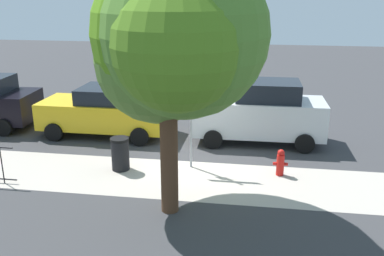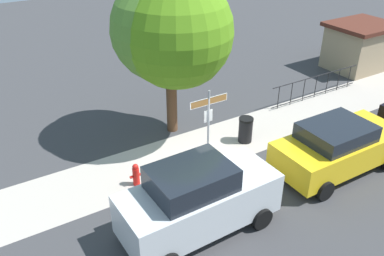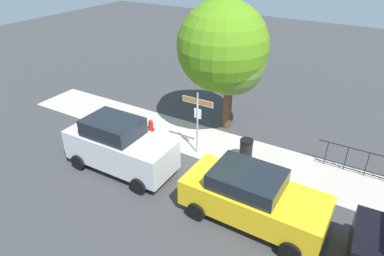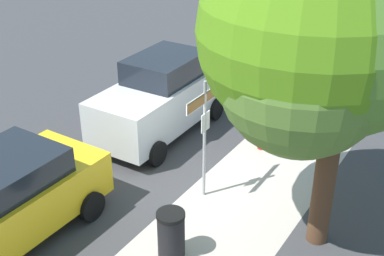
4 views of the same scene
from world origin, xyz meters
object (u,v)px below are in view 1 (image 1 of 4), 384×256
Objects in this scene: car_yellow at (106,111)px; street_sign at (191,106)px; car_silver at (260,112)px; trash_bin at (120,154)px; fire_hydrant at (280,162)px; shade_tree at (176,40)px.

street_sign is at bearing 144.74° from car_yellow.
street_sign is at bearing 51.00° from car_silver.
car_silver is at bearing -142.81° from trash_bin.
fire_hydrant is (-2.61, 0.20, -1.52)m from street_sign.
shade_tree is at bearing 40.10° from fire_hydrant.
car_silver reaches higher than trash_bin.
shade_tree is (-0.04, 2.37, 2.12)m from street_sign.
car_silver reaches higher than fire_hydrant.
trash_bin is (2.02, 0.50, -1.41)m from street_sign.
car_silver is (-2.01, -2.56, -0.84)m from street_sign.
car_yellow is at bearing -35.85° from street_sign.
fire_hydrant is at bearing 101.42° from car_silver.
trash_bin is (-1.47, 3.02, -0.41)m from car_yellow.
shade_tree reaches higher than street_sign.
trash_bin is (4.63, 0.30, 0.11)m from fire_hydrant.
car_yellow is 6.70m from fire_hydrant.
street_sign is 0.63× the size of car_silver.
shade_tree reaches higher than car_yellow.
fire_hydrant is at bearing 156.56° from car_yellow.
car_yellow is at bearing -24.04° from fire_hydrant.
car_silver is at bearing -179.02° from car_yellow.
car_yellow reaches higher than fire_hydrant.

